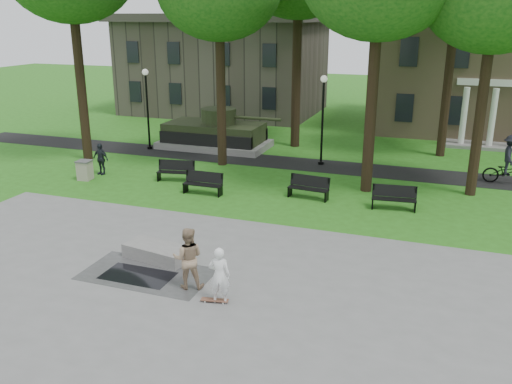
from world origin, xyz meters
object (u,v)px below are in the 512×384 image
concrete_block (157,252)px  trash_bin (85,170)px  skateboarder (219,275)px  park_bench_0 (176,170)px  friend_watching (188,258)px  cyclist (509,164)px

concrete_block → trash_bin: 10.41m
skateboarder → trash_bin: 14.03m
concrete_block → trash_bin: trash_bin is taller
trash_bin → park_bench_0: bearing=17.3°
skateboarder → friend_watching: bearing=-35.6°
concrete_block → skateboarder: (3.08, -1.96, 0.60)m
cyclist → concrete_block: bearing=138.6°
friend_watching → trash_bin: friend_watching is taller
skateboarder → trash_bin: skateboarder is taller
friend_watching → skateboarder: bearing=137.2°
friend_watching → trash_bin: 12.77m
skateboarder → friend_watching: 1.32m
concrete_block → park_bench_0: park_bench_0 is taller
park_bench_0 → trash_bin: size_ratio=1.93×
park_bench_0 → trash_bin: (-4.30, -1.34, -0.04)m
skateboarder → friend_watching: size_ratio=0.89×
cyclist → skateboarder: bearing=150.8°
cyclist → friend_watching: bearing=146.5°
friend_watching → concrete_block: bearing=-57.7°
friend_watching → park_bench_0: (-5.43, 9.61, -0.43)m
concrete_block → trash_bin: bearing=139.0°
park_bench_0 → skateboarder: bearing=-67.9°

